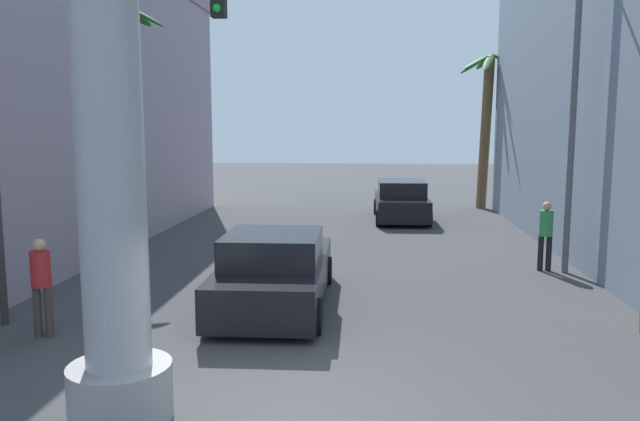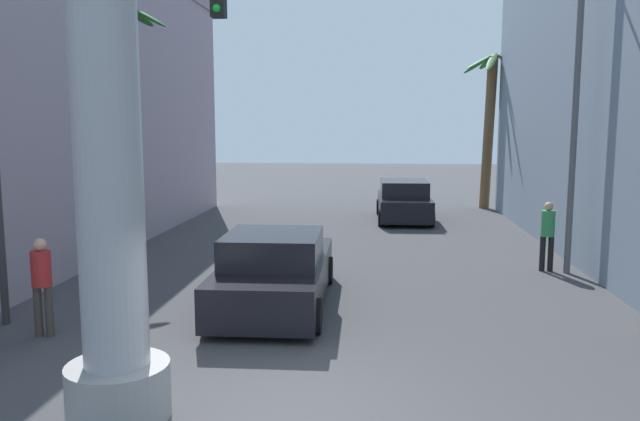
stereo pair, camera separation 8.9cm
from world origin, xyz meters
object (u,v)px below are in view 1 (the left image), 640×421
Objects in this scene: traffic_light_mast at (67,81)px; car_lead at (275,272)px; car_far at (401,201)px; pedestrian_curb_left at (41,280)px; palm_tree_mid_left at (126,95)px; palm_tree_far_right at (487,114)px; pedestrian_mid_right at (546,231)px; street_lamp at (557,81)px.

traffic_light_mast is 5.31m from car_lead.
traffic_light_mast is 15.63m from car_far.
pedestrian_curb_left is (-6.82, -14.33, 0.29)m from car_far.
pedestrian_curb_left is (-3.73, -2.26, 0.32)m from car_lead.
palm_tree_far_right is at bearing 42.25° from palm_tree_mid_left.
car_lead is at bearing -44.66° from palm_tree_mid_left.
car_lead is at bearing -104.33° from car_far.
car_lead is 17.60m from palm_tree_far_right.
palm_tree_far_right is at bearing 87.26° from pedestrian_mid_right.
palm_tree_mid_left is 4.03× the size of pedestrian_curb_left.
car_lead is 2.87× the size of pedestrian_mid_right.
car_far is at bearing -136.01° from palm_tree_far_right.
pedestrian_curb_left is at bearing -150.41° from street_lamp.
pedestrian_curb_left is at bearing -121.79° from traffic_light_mast.
car_far is (3.08, 12.07, 0.03)m from car_lead.
car_far is 2.56× the size of pedestrian_mid_right.
street_lamp is 4.45× the size of pedestrian_mid_right.
traffic_light_mast reaches higher than pedestrian_curb_left.
traffic_light_mast is 6.82m from palm_tree_mid_left.
street_lamp is at bearing -7.21° from palm_tree_mid_left.
car_far is at bearing 75.67° from car_lead.
car_far is at bearing 64.56° from pedestrian_curb_left.
traffic_light_mast is 0.91× the size of palm_tree_mid_left.
palm_tree_mid_left is at bearing 99.98° from pedestrian_curb_left.
car_lead is (3.37, 1.68, -3.74)m from traffic_light_mast.
pedestrian_mid_right reaches higher than car_far.
traffic_light_mast is at bearing -115.16° from car_far.
palm_tree_mid_left is (-1.63, 6.62, 0.08)m from traffic_light_mast.
palm_tree_far_right is at bearing 59.41° from pedestrian_curb_left.
traffic_light_mast is 3.60× the size of pedestrian_mid_right.
car_far is 6.37m from palm_tree_far_right.
palm_tree_mid_left is 11.95m from pedestrian_mid_right.
palm_tree_mid_left is at bearing 172.79° from street_lamp.
traffic_light_mast is 1.40× the size of car_far.
palm_tree_mid_left is at bearing 173.53° from pedestrian_mid_right.
palm_tree_far_right reaches higher than traffic_light_mast.
car_lead is 2.91× the size of pedestrian_curb_left.
pedestrian_mid_right is (-0.58, -12.13, -3.15)m from palm_tree_far_right.
palm_tree_mid_left is (-8.09, -7.12, 3.80)m from car_far.
car_far is 2.60× the size of pedestrian_curb_left.
street_lamp reaches higher than pedestrian_curb_left.
palm_tree_far_right is 21.21m from pedestrian_curb_left.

